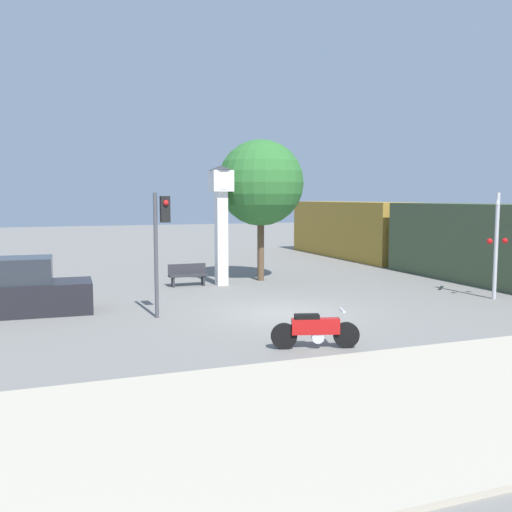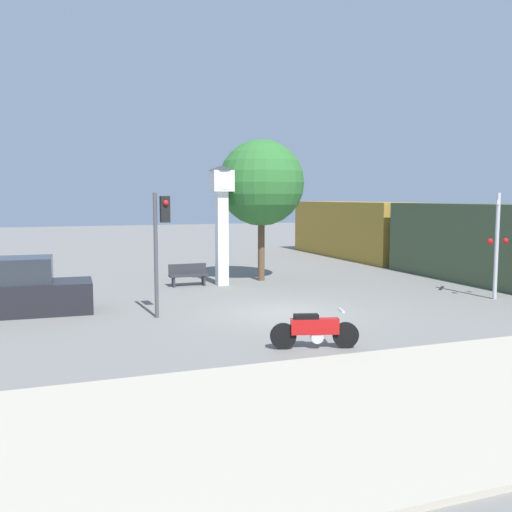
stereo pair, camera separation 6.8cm
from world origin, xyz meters
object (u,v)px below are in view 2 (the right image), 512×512
railroad_crossing_signal (497,241)px  street_tree (261,183)px  freight_train (409,235)px  traffic_light (161,232)px  parked_car (21,291)px  motorcycle (314,330)px  bench (188,274)px  clock_tower (222,207)px

railroad_crossing_signal → street_tree: size_ratio=0.62×
freight_train → traffic_light: (-14.68, -7.99, 0.94)m
traffic_light → railroad_crossing_signal: (11.94, -1.09, -0.54)m
traffic_light → railroad_crossing_signal: size_ratio=0.99×
traffic_light → parked_car: (-4.06, 2.04, -1.89)m
railroad_crossing_signal → freight_train: bearing=73.2°
street_tree → parked_car: (-9.74, -4.21, -3.55)m
motorcycle → railroad_crossing_signal: size_ratio=0.55×
freight_train → parked_car: size_ratio=5.36×
motorcycle → parked_car: 9.78m
traffic_light → bench: bearing=68.9°
street_tree → bench: 5.14m
clock_tower → parked_car: size_ratio=1.17×
street_tree → bench: street_tree is taller
clock_tower → traffic_light: bearing=-123.2°
clock_tower → traffic_light: size_ratio=1.31×
clock_tower → street_tree: 2.37m
motorcycle → railroad_crossing_signal: 10.08m
traffic_light → street_tree: bearing=47.8°
freight_train → railroad_crossing_signal: (-2.74, -9.08, 0.40)m
clock_tower → traffic_light: (-3.64, -5.58, -0.63)m
parked_car → clock_tower: bearing=27.1°
railroad_crossing_signal → bench: railroad_crossing_signal is taller
traffic_light → railroad_crossing_signal: bearing=-5.2°
motorcycle → freight_train: bearing=64.0°
freight_train → railroad_crossing_signal: railroad_crossing_signal is taller
motorcycle → railroad_crossing_signal: (9.17, 3.85, 1.64)m
freight_train → street_tree: bearing=-169.1°
traffic_light → bench: (2.24, 5.82, -2.15)m
motorcycle → freight_train: (11.91, 12.93, 1.24)m
motorcycle → parked_car: parked_car is taller
freight_train → street_tree: size_ratio=3.70×
motorcycle → traffic_light: (-2.77, 4.94, 2.18)m
clock_tower → street_tree: bearing=18.5°
traffic_light → bench: traffic_light is taller
clock_tower → freight_train: (11.04, 2.41, -1.57)m
motorcycle → street_tree: 12.18m
traffic_light → motorcycle: bearing=-60.7°
freight_train → traffic_light: size_ratio=5.99×
motorcycle → traffic_light: 6.07m
freight_train → railroad_crossing_signal: size_ratio=5.95×
freight_train → bench: (-12.44, -2.16, -1.21)m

